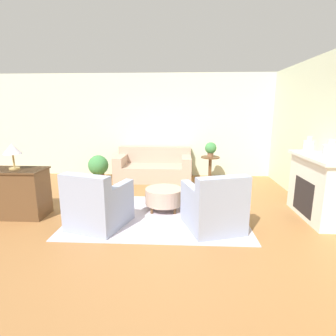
{
  "coord_description": "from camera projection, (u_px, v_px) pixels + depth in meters",
  "views": [
    {
      "loc": [
        0.4,
        -4.33,
        1.84
      ],
      "look_at": [
        0.15,
        0.55,
        0.75
      ],
      "focal_mm": 28.0,
      "sensor_mm": 36.0,
      "label": 1
    }
  ],
  "objects": [
    {
      "name": "potted_plant_floor",
      "position": [
        98.0,
        166.0,
        6.92
      ],
      "size": [
        0.53,
        0.53,
        0.67
      ],
      "color": "brown",
      "rests_on": "ground_plane"
    },
    {
      "name": "table_lamp",
      "position": [
        12.0,
        150.0,
        4.39
      ],
      "size": [
        0.3,
        0.3,
        0.44
      ],
      "color": "tan",
      "rests_on": "dresser"
    },
    {
      "name": "couch",
      "position": [
        154.0,
        168.0,
        7.02
      ],
      "size": [
        1.98,
        0.96,
        0.85
      ],
      "color": "tan",
      "rests_on": "ground_plane"
    },
    {
      "name": "vase_mantel_far",
      "position": [
        330.0,
        152.0,
        3.97
      ],
      "size": [
        0.22,
        0.22,
        0.31
      ],
      "color": "silver",
      "rests_on": "fireplace"
    },
    {
      "name": "armchair_right",
      "position": [
        214.0,
        208.0,
        4.06
      ],
      "size": [
        1.01,
        1.07,
        0.91
      ],
      "color": "#8E99B2",
      "rests_on": "rug"
    },
    {
      "name": "armchair_left",
      "position": [
        98.0,
        206.0,
        4.15
      ],
      "size": [
        1.01,
        1.07,
        0.91
      ],
      "color": "#8E99B2",
      "rests_on": "rug"
    },
    {
      "name": "rug",
      "position": [
        158.0,
        216.0,
        4.64
      ],
      "size": [
        3.02,
        2.02,
        0.01
      ],
      "color": "#BCB2C1",
      "rests_on": "ground_plane"
    },
    {
      "name": "ottoman_table",
      "position": [
        164.0,
        196.0,
        4.86
      ],
      "size": [
        0.69,
        0.69,
        0.41
      ],
      "color": "tan",
      "rests_on": "rug"
    },
    {
      "name": "vase_mantel_near",
      "position": [
        309.0,
        146.0,
        4.64
      ],
      "size": [
        0.18,
        0.18,
        0.29
      ],
      "color": "silver",
      "rests_on": "fireplace"
    },
    {
      "name": "side_table",
      "position": [
        210.0,
        165.0,
        6.76
      ],
      "size": [
        0.48,
        0.48,
        0.66
      ],
      "color": "brown",
      "rests_on": "ground_plane"
    },
    {
      "name": "ground_plane",
      "position": [
        158.0,
        216.0,
        4.64
      ],
      "size": [
        16.0,
        16.0,
        0.0
      ],
      "primitive_type": "plane",
      "color": "#996638"
    },
    {
      "name": "potted_plant_on_side_table",
      "position": [
        211.0,
        149.0,
        6.67
      ],
      "size": [
        0.29,
        0.29,
        0.37
      ],
      "color": "brown",
      "rests_on": "side_table"
    },
    {
      "name": "dresser",
      "position": [
        18.0,
        192.0,
        4.55
      ],
      "size": [
        0.99,
        0.55,
        0.85
      ],
      "color": "brown",
      "rests_on": "ground_plane"
    },
    {
      "name": "fireplace",
      "position": [
        315.0,
        186.0,
        4.45
      ],
      "size": [
        0.44,
        1.35,
        1.09
      ],
      "color": "silver",
      "rests_on": "ground_plane"
    },
    {
      "name": "wall_back",
      "position": [
        167.0,
        126.0,
        7.3
      ],
      "size": [
        9.96,
        0.12,
        2.8
      ],
      "color": "beige",
      "rests_on": "ground_plane"
    }
  ]
}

